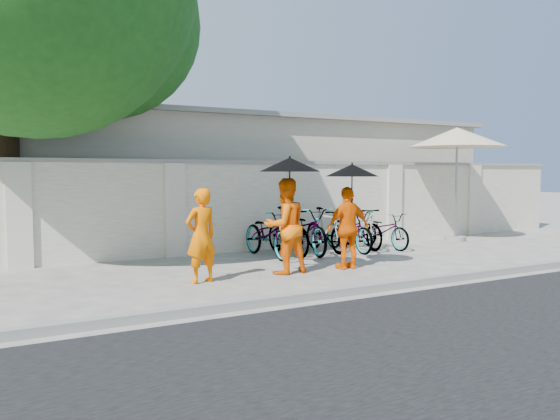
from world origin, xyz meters
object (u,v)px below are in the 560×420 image
monk_right (348,228)px  patio_umbrella (457,139)px  monk_center (285,226)px  monk_left (201,236)px

monk_right → patio_umbrella: patio_umbrella is taller
patio_umbrella → monk_center: bearing=-163.0°
patio_umbrella → monk_left: bearing=-165.9°
monk_right → monk_center: bearing=-6.4°
monk_left → monk_center: 1.61m
monk_left → monk_right: size_ratio=1.01×
monk_left → patio_umbrella: (7.82, 1.97, 1.91)m
monk_right → patio_umbrella: bearing=-156.4°
monk_center → monk_right: size_ratio=1.11×
monk_left → monk_right: 2.87m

